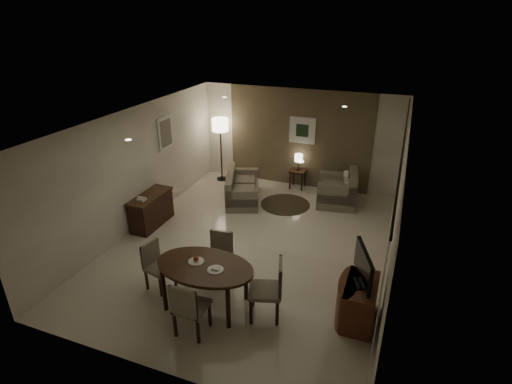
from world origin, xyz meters
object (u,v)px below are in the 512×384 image
at_px(armchair, 337,188).
at_px(side_table, 298,179).
at_px(console_desk, 151,210).
at_px(chair_far, 219,259).
at_px(chair_near, 192,306).
at_px(floor_lamp, 221,150).
at_px(dining_table, 206,285).
at_px(chair_left, 160,267).
at_px(sofa, 243,186).
at_px(chair_right, 265,290).
at_px(tv_cabinet, 360,302).

xyz_separation_m(armchair, side_table, (-1.20, 0.63, -0.18)).
height_order(console_desk, chair_far, chair_far).
xyz_separation_m(chair_near, chair_far, (-0.18, 1.31, -0.03)).
xyz_separation_m(armchair, floor_lamp, (-3.44, 0.43, 0.47)).
height_order(dining_table, chair_far, chair_far).
xyz_separation_m(chair_far, armchair, (1.42, 3.96, -0.01)).
height_order(chair_left, armchair, armchair).
height_order(chair_near, floor_lamp, floor_lamp).
height_order(chair_left, side_table, chair_left).
xyz_separation_m(sofa, floor_lamp, (-1.10, 1.06, 0.53)).
bearing_deg(chair_right, chair_left, -107.79).
height_order(console_desk, chair_right, chair_right).
bearing_deg(chair_far, sofa, 97.28).
height_order(sofa, armchair, armchair).
xyz_separation_m(console_desk, dining_table, (2.44, -2.03, 0.02)).
bearing_deg(console_desk, tv_cabinet, -17.05).
xyz_separation_m(chair_near, chair_left, (-1.05, 0.74, -0.05)).
distance_m(chair_near, armchair, 5.41).
bearing_deg(chair_far, chair_near, -90.18).
xyz_separation_m(chair_near, chair_right, (0.92, 0.72, 0.03)).
xyz_separation_m(chair_left, armchair, (2.29, 4.53, 0.01)).
relative_size(sofa, armchair, 1.61).
distance_m(chair_far, chair_left, 1.04).
bearing_deg(chair_near, chair_right, -142.70).
bearing_deg(sofa, chair_left, 160.15).
height_order(chair_right, sofa, chair_right).
xyz_separation_m(chair_near, floor_lamp, (-2.19, 5.70, 0.43)).
xyz_separation_m(dining_table, side_table, (0.13, 5.27, -0.12)).
bearing_deg(chair_near, chair_left, -35.74).
relative_size(dining_table, chair_left, 1.91).
xyz_separation_m(console_desk, chair_near, (2.53, -2.66, 0.11)).
xyz_separation_m(console_desk, chair_right, (3.45, -1.94, 0.14)).
bearing_deg(sofa, chair_far, 174.88).
relative_size(console_desk, chair_far, 1.31).
relative_size(chair_far, floor_lamp, 0.50).
distance_m(chair_far, chair_right, 1.25).
distance_m(console_desk, chair_near, 3.67).
xyz_separation_m(chair_near, armchair, (1.24, 5.27, -0.04)).
height_order(side_table, floor_lamp, floor_lamp).
relative_size(chair_right, side_table, 1.94).
xyz_separation_m(tv_cabinet, floor_lamp, (-4.55, 4.55, 0.56)).
xyz_separation_m(tv_cabinet, chair_right, (-1.44, -0.44, 0.17)).
height_order(chair_left, sofa, chair_left).
height_order(chair_left, floor_lamp, floor_lamp).
distance_m(dining_table, armchair, 4.83).
relative_size(chair_right, armchair, 1.03).
bearing_deg(armchair, chair_right, -12.56).
distance_m(tv_cabinet, chair_near, 2.63).
height_order(chair_near, chair_right, chair_right).
bearing_deg(chair_right, console_desk, -136.43).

